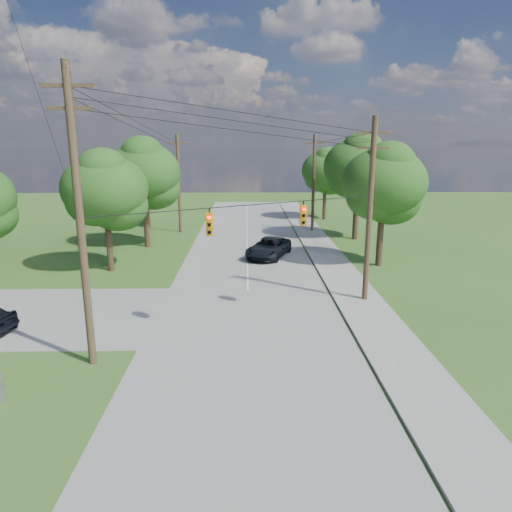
{
  "coord_description": "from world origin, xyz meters",
  "views": [
    {
      "loc": [
        1.93,
        -17.42,
        9.02
      ],
      "look_at": [
        2.41,
        5.0,
        3.5
      ],
      "focal_mm": 32.0,
      "sensor_mm": 36.0,
      "label": 1
    }
  ],
  "objects_px": {
    "pole_sw": "(80,217)",
    "pole_ne": "(370,209)",
    "pole_north_e": "(313,183)",
    "pole_north_w": "(179,183)",
    "car_main_north": "(269,248)"
  },
  "relations": [
    {
      "from": "pole_ne",
      "to": "car_main_north",
      "type": "height_order",
      "value": "pole_ne"
    },
    {
      "from": "pole_sw",
      "to": "pole_ne",
      "type": "xyz_separation_m",
      "value": [
        13.5,
        7.6,
        -0.76
      ]
    },
    {
      "from": "pole_sw",
      "to": "pole_north_e",
      "type": "bearing_deg",
      "value": 65.48
    },
    {
      "from": "pole_ne",
      "to": "pole_north_w",
      "type": "xyz_separation_m",
      "value": [
        -13.9,
        22.0,
        -0.34
      ]
    },
    {
      "from": "pole_ne",
      "to": "pole_sw",
      "type": "bearing_deg",
      "value": -150.62
    },
    {
      "from": "car_main_north",
      "to": "pole_north_e",
      "type": "bearing_deg",
      "value": 86.25
    },
    {
      "from": "pole_north_e",
      "to": "pole_north_w",
      "type": "height_order",
      "value": "same"
    },
    {
      "from": "pole_sw",
      "to": "pole_ne",
      "type": "height_order",
      "value": "pole_sw"
    },
    {
      "from": "pole_ne",
      "to": "car_main_north",
      "type": "xyz_separation_m",
      "value": [
        -5.16,
        10.78,
        -4.66
      ]
    },
    {
      "from": "pole_north_e",
      "to": "car_main_north",
      "type": "bearing_deg",
      "value": -114.7
    },
    {
      "from": "pole_ne",
      "to": "pole_north_w",
      "type": "relative_size",
      "value": 1.05
    },
    {
      "from": "car_main_north",
      "to": "pole_sw",
      "type": "bearing_deg",
      "value": -93.44
    },
    {
      "from": "pole_sw",
      "to": "pole_north_e",
      "type": "height_order",
      "value": "pole_sw"
    },
    {
      "from": "pole_ne",
      "to": "pole_north_e",
      "type": "relative_size",
      "value": 1.05
    },
    {
      "from": "pole_north_e",
      "to": "pole_sw",
      "type": "bearing_deg",
      "value": -114.52
    }
  ]
}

